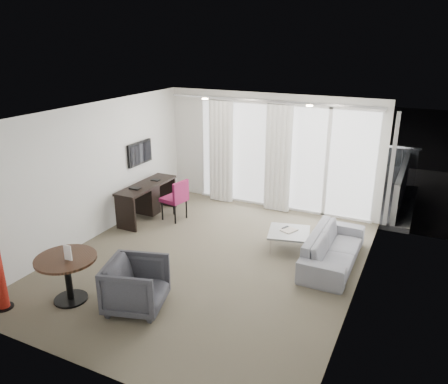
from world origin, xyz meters
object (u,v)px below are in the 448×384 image
at_px(coffee_table, 289,240).
at_px(rattan_chair_b, 350,179).
at_px(tub_armchair, 136,285).
at_px(rattan_chair_a, 312,174).
at_px(round_table, 68,279).
at_px(sofa, 333,248).
at_px(desk, 147,201).
at_px(desk_chair, 174,200).

height_order(coffee_table, rattan_chair_b, rattan_chair_b).
distance_m(tub_armchair, rattan_chair_a, 6.35).
height_order(round_table, rattan_chair_b, rattan_chair_b).
relative_size(coffee_table, rattan_chair_b, 0.89).
height_order(coffee_table, sofa, sofa).
xyz_separation_m(round_table, tub_armchair, (1.03, 0.27, 0.02)).
relative_size(desk, sofa, 0.83).
height_order(desk, desk_chair, desk_chair).
bearing_deg(desk, sofa, -4.29).
bearing_deg(desk, round_table, -75.56).
relative_size(desk, coffee_table, 2.19).
xyz_separation_m(desk_chair, tub_armchair, (1.27, -3.06, -0.07)).
bearing_deg(desk_chair, tub_armchair, -57.76).
relative_size(desk, round_table, 1.82).
bearing_deg(rattan_chair_b, coffee_table, -104.59).
bearing_deg(desk_chair, coffee_table, 4.33).
height_order(desk, rattan_chair_b, rattan_chair_b).
distance_m(round_table, tub_armchair, 1.06).
bearing_deg(desk, coffee_table, -1.38).
xyz_separation_m(tub_armchair, coffee_table, (1.39, 2.81, -0.21)).
height_order(desk_chair, tub_armchair, desk_chair).
height_order(tub_armchair, rattan_chair_a, rattan_chair_a).
bearing_deg(coffee_table, desk, 178.62).
relative_size(desk_chair, tub_armchair, 1.09).
height_order(desk, coffee_table, desk).
relative_size(round_table, rattan_chair_b, 1.07).
bearing_deg(rattan_chair_b, desk, -144.84).
height_order(desk_chair, rattan_chair_b, desk_chair).
bearing_deg(round_table, rattan_chair_b, 66.22).
relative_size(desk_chair, coffee_table, 1.21).
relative_size(desk_chair, round_table, 1.01).
height_order(tub_armchair, rattan_chair_b, rattan_chair_b).
distance_m(coffee_table, rattan_chair_a, 3.53).
relative_size(sofa, rattan_chair_a, 2.46).
relative_size(desk, rattan_chair_a, 2.04).
height_order(round_table, sofa, round_table).
bearing_deg(sofa, coffee_table, 75.18).
xyz_separation_m(desk_chair, rattan_chair_b, (3.11, 3.18, -0.03)).
bearing_deg(tub_armchair, sofa, -57.39).
height_order(round_table, coffee_table, round_table).
bearing_deg(rattan_chair_b, round_table, -120.93).
relative_size(round_table, rattan_chair_a, 1.12).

